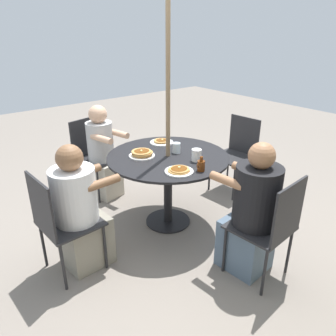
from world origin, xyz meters
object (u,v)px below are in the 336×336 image
Objects in this scene: patio_chair_south at (93,152)px; pancake_plate_b at (162,142)px; patio_chair_east at (237,150)px; patio_table at (168,167)px; diner_west at (80,213)px; patio_chair_west at (59,219)px; syrup_bottle at (201,165)px; coffee_cup at (197,155)px; drinking_glass_a at (176,148)px; pancake_plate_c at (179,171)px; pancake_plate_a at (142,154)px; diner_south at (103,155)px; diner_north at (251,215)px; patio_chair_north at (271,224)px.

pancake_plate_b is at bearing 105.95° from patio_chair_south.
patio_table is at bearing 90.00° from patio_chair_east.
pancake_plate_b is at bearing 105.37° from diner_west.
patio_chair_west is at bearing -90.00° from diner_west.
syrup_bottle is (-0.26, 1.60, 0.29)m from patio_chair_south.
coffee_cup is (-0.13, -0.19, 0.01)m from syrup_bottle.
pancake_plate_b is at bearing -102.87° from syrup_bottle.
patio_table is 0.21m from drinking_glass_a.
pancake_plate_b is 0.79m from pancake_plate_c.
patio_chair_east is at bearing 177.45° from pancake_plate_a.
diner_west is at bearing 90.00° from patio_chair_west.
diner_south is (1.38, -0.88, -0.00)m from patio_chair_east.
diner_north is at bearing 85.88° from diner_south.
coffee_cup is at bearing 104.76° from patio_chair_east.
patio_chair_north is 7.98× the size of coffee_cup.
patio_table is at bearing 145.60° from pancake_plate_a.
patio_chair_north is 0.76m from syrup_bottle.
patio_chair_north is 1.21m from drinking_glass_a.
patio_chair_west is at bearing 16.82° from pancake_plate_b.
patio_table is 0.50m from syrup_bottle.
patio_chair_south is at bearing -90.00° from diner_south.
patio_table is 4.74× the size of pancake_plate_a.
coffee_cup is at bearing 77.74° from patio_chair_west.
pancake_plate_c is (-0.09, 1.51, 0.25)m from patio_chair_south.
syrup_bottle reaches higher than coffee_cup.
syrup_bottle is at bearing 149.73° from pancake_plate_c.
diner_south is 1.05m from drinking_glass_a.
patio_chair_east reaches higher than pancake_plate_b.
drinking_glass_a is (-0.02, -1.17, 0.29)m from patio_chair_north.
patio_chair_north is (-0.09, 1.16, -0.12)m from patio_table.
diner_south is (-0.04, 0.17, -0.00)m from patio_chair_south.
patio_table is at bearing 5.31° from drinking_glass_a.
diner_north reaches higher than patio_chair_east.
pancake_plate_b is (-0.18, -0.34, 0.13)m from patio_table.
diner_west is (0.73, 1.20, -0.02)m from patio_chair_south.
pancake_plate_a is 0.54m from coffee_cup.
coffee_cup is (1.04, 0.35, 0.29)m from patio_chair_east.
diner_west reaches higher than patio_chair_east.
patio_chair_north is 1.54m from diner_west.
diner_west is at bearing 40.39° from diner_south.
diner_south reaches higher than diner_west.
syrup_bottle is at bearing 75.78° from drinking_glass_a.
coffee_cup is (-0.03, -0.89, 0.29)m from patio_chair_north.
diner_north is at bearing 87.76° from drinking_glass_a.
patio_chair_west is 3.60× the size of pancake_plate_c.
patio_table is at bearing -64.87° from coffee_cup.
pancake_plate_c is at bearing 52.70° from drinking_glass_a.
patio_chair_west is 1.01m from pancake_plate_a.
diner_north is 11.25× the size of drinking_glass_a.
patio_chair_east is at bearing 130.65° from patio_chair_south.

